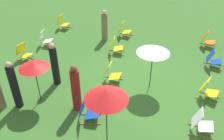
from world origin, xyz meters
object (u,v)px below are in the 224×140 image
at_px(deckchair_0, 24,53).
at_px(deckchair_6, 208,90).
at_px(deckchair_11, 111,74).
at_px(umbrella_0, 153,50).
at_px(deckchair_5, 87,111).
at_px(deckchair_7, 201,123).
at_px(umbrella_2, 106,94).
at_px(deckchair_3, 207,40).
at_px(deckchair_2, 213,59).
at_px(person_0, 104,26).
at_px(umbrella_1, 34,65).
at_px(person_1, 14,86).
at_px(deckchair_13, 62,23).
at_px(deckchair_12, 45,39).
at_px(person_3, 55,65).
at_px(deckchair_14, 115,46).
at_px(person_4, 76,89).
at_px(deckchair_4, 124,30).

distance_m(deckchair_0, deckchair_6, 7.94).
distance_m(deckchair_11, umbrella_0, 1.99).
relative_size(deckchair_5, deckchair_7, 1.04).
bearing_deg(umbrella_0, umbrella_2, 166.21).
xyz_separation_m(deckchair_3, deckchair_11, (-4.24, 3.70, 0.00)).
bearing_deg(deckchair_6, deckchair_2, 9.58).
height_order(deckchair_5, person_0, person_0).
height_order(umbrella_1, person_1, person_1).
bearing_deg(deckchair_3, deckchair_11, 147.61).
xyz_separation_m(deckchair_6, person_0, (3.35, 5.06, 0.41)).
bearing_deg(deckchair_7, person_1, 94.89).
xyz_separation_m(deckchair_13, umbrella_0, (-3.99, -5.73, 1.27)).
height_order(deckchair_11, person_1, person_1).
distance_m(deckchair_5, umbrella_1, 2.33).
distance_m(deckchair_0, deckchair_12, 1.53).
relative_size(person_1, person_3, 1.03).
relative_size(deckchair_6, umbrella_1, 0.53).
bearing_deg(person_3, umbrella_1, 0.54).
bearing_deg(umbrella_2, person_1, 79.81).
distance_m(deckchair_14, person_0, 1.54).
height_order(deckchair_14, umbrella_1, umbrella_1).
distance_m(deckchair_0, umbrella_1, 3.38).
distance_m(deckchair_6, deckchair_14, 4.68).
xyz_separation_m(deckchair_3, person_3, (-4.97, 5.74, 0.48)).
height_order(deckchair_11, person_0, person_0).
distance_m(umbrella_2, person_0, 6.82).
distance_m(deckchair_5, deckchair_12, 5.80).
xyz_separation_m(deckchair_5, deckchair_14, (4.51, 0.39, 0.00)).
relative_size(deckchair_2, deckchair_12, 1.00).
relative_size(deckchair_6, deckchair_14, 1.03).
xyz_separation_m(deckchair_14, umbrella_1, (-4.12, 1.60, 1.15)).
height_order(deckchair_12, umbrella_2, umbrella_2).
bearing_deg(deckchair_12, deckchair_13, -4.93).
relative_size(umbrella_0, person_3, 0.99).
height_order(deckchair_11, person_3, person_3).
distance_m(deckchair_6, deckchair_11, 3.64).
height_order(deckchair_6, person_3, person_3).
xyz_separation_m(deckchair_11, person_3, (-0.73, 2.04, 0.48)).
relative_size(deckchair_11, person_3, 0.47).
bearing_deg(deckchair_0, deckchair_3, -49.62).
height_order(deckchair_12, umbrella_0, umbrella_0).
height_order(deckchair_2, deckchair_11, same).
bearing_deg(umbrella_1, deckchair_11, -48.09).
distance_m(deckchair_3, person_3, 7.61).
xyz_separation_m(deckchair_13, person_4, (-5.95, -3.54, 0.47)).
relative_size(deckchair_4, deckchair_14, 1.00).
height_order(deckchair_3, deckchair_7, same).
distance_m(deckchair_4, deckchair_5, 6.46).
relative_size(deckchair_5, person_3, 0.49).
relative_size(deckchair_7, person_4, 0.47).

